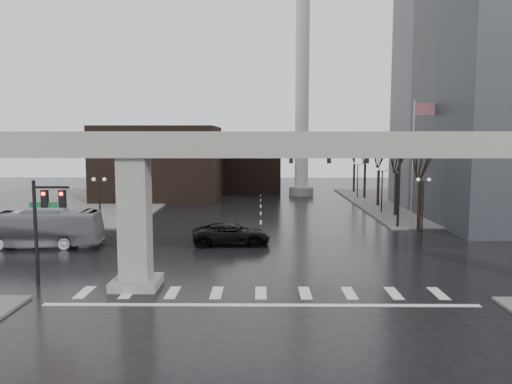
% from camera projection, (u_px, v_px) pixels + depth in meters
% --- Properties ---
extents(ground, '(160.00, 160.00, 0.00)m').
position_uv_depth(ground, '(261.00, 287.00, 28.02)').
color(ground, black).
rests_on(ground, ground).
extents(sidewalk_ne, '(28.00, 36.00, 0.15)m').
position_uv_depth(sidewalk_ne, '(464.00, 204.00, 63.57)').
color(sidewalk_ne, slate).
rests_on(sidewalk_ne, ground).
extents(sidewalk_nw, '(28.00, 36.00, 0.15)m').
position_uv_depth(sidewalk_nw, '(59.00, 203.00, 64.04)').
color(sidewalk_nw, slate).
rests_on(sidewalk_nw, ground).
extents(elevated_guideway, '(48.00, 2.60, 8.70)m').
position_uv_depth(elevated_guideway, '(284.00, 165.00, 27.27)').
color(elevated_guideway, gray).
rests_on(elevated_guideway, ground).
extents(building_far_left, '(16.00, 14.00, 10.00)m').
position_uv_depth(building_far_left, '(160.00, 163.00, 69.37)').
color(building_far_left, black).
rests_on(building_far_left, ground).
extents(building_far_mid, '(10.00, 10.00, 8.00)m').
position_uv_depth(building_far_mid, '(248.00, 166.00, 79.31)').
color(building_far_mid, black).
rests_on(building_far_mid, ground).
extents(smokestack, '(3.60, 3.60, 30.00)m').
position_uv_depth(smokestack, '(302.00, 104.00, 72.28)').
color(smokestack, silver).
rests_on(smokestack, ground).
extents(signal_mast_arm, '(12.12, 0.43, 8.00)m').
position_uv_depth(signal_mast_arm, '(358.00, 166.00, 46.01)').
color(signal_mast_arm, black).
rests_on(signal_mast_arm, ground).
extents(signal_left_pole, '(2.30, 0.30, 6.00)m').
position_uv_depth(signal_left_pole, '(45.00, 214.00, 28.19)').
color(signal_left_pole, black).
rests_on(signal_left_pole, ground).
extents(flagpole_assembly, '(2.06, 0.12, 12.00)m').
position_uv_depth(flagpole_assembly, '(416.00, 147.00, 48.95)').
color(flagpole_assembly, silver).
rests_on(flagpole_assembly, ground).
extents(lamp_right_0, '(1.22, 0.32, 5.11)m').
position_uv_depth(lamp_right_0, '(423.00, 197.00, 41.45)').
color(lamp_right_0, black).
rests_on(lamp_right_0, ground).
extents(lamp_right_1, '(1.22, 0.32, 5.11)m').
position_uv_depth(lamp_right_1, '(382.00, 183.00, 55.37)').
color(lamp_right_1, black).
rests_on(lamp_right_1, ground).
extents(lamp_right_2, '(1.22, 0.32, 5.11)m').
position_uv_depth(lamp_right_2, '(358.00, 174.00, 69.29)').
color(lamp_right_2, black).
rests_on(lamp_right_2, ground).
extents(lamp_left_0, '(1.22, 0.32, 5.11)m').
position_uv_depth(lamp_left_0, '(100.00, 197.00, 41.69)').
color(lamp_left_0, black).
rests_on(lamp_left_0, ground).
extents(lamp_left_1, '(1.22, 0.32, 5.11)m').
position_uv_depth(lamp_left_1, '(140.00, 182.00, 55.61)').
color(lamp_left_1, black).
rests_on(lamp_left_1, ground).
extents(lamp_left_2, '(1.22, 0.32, 5.11)m').
position_uv_depth(lamp_left_2, '(164.00, 174.00, 69.53)').
color(lamp_left_2, black).
rests_on(lamp_left_2, ground).
extents(tree_right_0, '(1.09, 1.58, 7.50)m').
position_uv_depth(tree_right_0, '(420.00, 200.00, 45.50)').
color(tree_right_0, black).
rests_on(tree_right_0, ground).
extents(tree_right_1, '(1.09, 1.61, 7.67)m').
position_uv_depth(tree_right_1, '(396.00, 190.00, 53.45)').
color(tree_right_1, black).
rests_on(tree_right_1, ground).
extents(tree_right_2, '(1.10, 1.63, 7.85)m').
position_uv_depth(tree_right_2, '(379.00, 183.00, 61.40)').
color(tree_right_2, black).
rests_on(tree_right_2, ground).
extents(tree_right_3, '(1.11, 1.66, 8.02)m').
position_uv_depth(tree_right_3, '(365.00, 177.00, 69.35)').
color(tree_right_3, black).
rests_on(tree_right_3, ground).
extents(tree_right_4, '(1.12, 1.69, 8.19)m').
position_uv_depth(tree_right_4, '(354.00, 173.00, 77.29)').
color(tree_right_4, black).
rests_on(tree_right_4, ground).
extents(pickup_truck, '(6.32, 3.25, 1.71)m').
position_uv_depth(pickup_truck, '(232.00, 234.00, 39.29)').
color(pickup_truck, black).
rests_on(pickup_truck, ground).
extents(city_bus, '(10.78, 3.18, 2.96)m').
position_uv_depth(city_bus, '(31.00, 228.00, 38.26)').
color(city_bus, '#A6A6AA').
rests_on(city_bus, ground).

